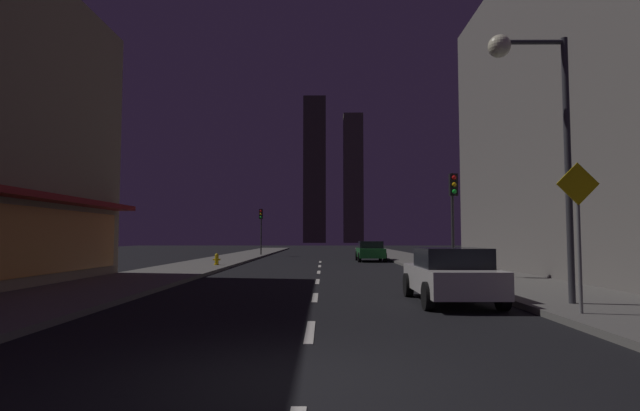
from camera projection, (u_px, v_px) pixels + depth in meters
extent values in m
cube|color=black|center=(321.00, 261.00, 37.93)|extent=(78.00, 136.00, 0.10)
cube|color=#605E59|center=(413.00, 259.00, 37.89)|extent=(4.00, 76.00, 0.15)
cube|color=#605E59|center=(228.00, 259.00, 38.00)|extent=(4.00, 76.00, 0.15)
cube|color=silver|center=(310.00, 331.00, 9.20)|extent=(0.16, 2.20, 0.01)
cube|color=silver|center=(315.00, 297.00, 14.38)|extent=(0.16, 2.20, 0.01)
cube|color=silver|center=(317.00, 282.00, 19.57)|extent=(0.16, 2.20, 0.01)
cube|color=silver|center=(319.00, 272.00, 24.76)|extent=(0.16, 2.20, 0.01)
cube|color=silver|center=(320.00, 266.00, 29.95)|extent=(0.16, 2.20, 0.01)
cube|color=silver|center=(320.00, 262.00, 35.14)|extent=(0.16, 2.20, 0.01)
cube|color=#464335|center=(315.00, 170.00, 160.63)|extent=(7.09, 8.32, 46.31)
cube|color=brown|center=(353.00, 178.00, 158.73)|extent=(6.09, 5.95, 40.71)
cube|color=silver|center=(450.00, 279.00, 13.29)|extent=(1.80, 4.20, 0.65)
cube|color=black|center=(452.00, 258.00, 13.12)|extent=(1.64, 2.00, 0.55)
cylinder|color=black|center=(408.00, 285.00, 14.67)|extent=(0.22, 0.68, 0.68)
cylinder|color=black|center=(469.00, 285.00, 14.66)|extent=(0.22, 0.68, 0.68)
cylinder|color=black|center=(428.00, 296.00, 11.88)|extent=(0.22, 0.68, 0.68)
cylinder|color=black|center=(503.00, 296.00, 11.87)|extent=(0.22, 0.68, 0.68)
sphere|color=white|center=(415.00, 272.00, 15.34)|extent=(0.18, 0.18, 0.18)
sphere|color=white|center=(451.00, 272.00, 15.33)|extent=(0.18, 0.18, 0.18)
cube|color=#1E722D|center=(370.00, 253.00, 36.21)|extent=(1.80, 4.20, 0.65)
cube|color=black|center=(371.00, 245.00, 36.05)|extent=(1.64, 2.00, 0.55)
cylinder|color=black|center=(357.00, 256.00, 37.60)|extent=(0.22, 0.68, 0.68)
cylinder|color=black|center=(380.00, 256.00, 37.59)|extent=(0.22, 0.68, 0.68)
cylinder|color=black|center=(359.00, 257.00, 34.81)|extent=(0.22, 0.68, 0.68)
cylinder|color=black|center=(385.00, 257.00, 34.79)|extent=(0.22, 0.68, 0.68)
sphere|color=white|center=(361.00, 251.00, 38.27)|extent=(0.18, 0.18, 0.18)
sphere|color=white|center=(375.00, 251.00, 38.26)|extent=(0.18, 0.18, 0.18)
cylinder|color=gold|center=(217.00, 260.00, 28.79)|extent=(0.22, 0.22, 0.55)
sphere|color=gold|center=(217.00, 255.00, 28.80)|extent=(0.21, 0.21, 0.21)
cylinder|color=gold|center=(217.00, 264.00, 28.77)|extent=(0.30, 0.30, 0.06)
cylinder|color=gold|center=(214.00, 260.00, 28.79)|extent=(0.10, 0.10, 0.10)
cylinder|color=gold|center=(219.00, 260.00, 28.79)|extent=(0.10, 0.10, 0.10)
cylinder|color=#2D2D2D|center=(453.00, 224.00, 20.43)|extent=(0.12, 0.12, 4.20)
cube|color=black|center=(453.00, 185.00, 20.34)|extent=(0.32, 0.24, 0.90)
sphere|color=red|center=(454.00, 178.00, 20.22)|extent=(0.18, 0.18, 0.18)
sphere|color=#F2B20C|center=(454.00, 185.00, 20.21)|extent=(0.18, 0.18, 0.18)
sphere|color=#19D833|center=(454.00, 191.00, 20.19)|extent=(0.18, 0.18, 0.18)
cylinder|color=#2D2D2D|center=(261.00, 232.00, 45.96)|extent=(0.12, 0.12, 4.20)
cube|color=black|center=(261.00, 214.00, 45.86)|extent=(0.32, 0.24, 0.90)
sphere|color=red|center=(261.00, 211.00, 45.75)|extent=(0.18, 0.18, 0.18)
sphere|color=#F2B20C|center=(261.00, 214.00, 45.73)|extent=(0.18, 0.18, 0.18)
sphere|color=#19D833|center=(261.00, 217.00, 45.71)|extent=(0.18, 0.18, 0.18)
cylinder|color=#38383D|center=(568.00, 168.00, 12.22)|extent=(0.16, 0.16, 6.50)
cylinder|color=#38383D|center=(532.00, 42.00, 12.42)|extent=(1.60, 0.12, 0.12)
sphere|color=#FCF7CC|center=(499.00, 46.00, 12.42)|extent=(0.56, 0.56, 0.56)
cylinder|color=slate|center=(579.00, 255.00, 10.50)|extent=(0.08, 0.08, 2.40)
cube|color=yellow|center=(578.00, 184.00, 10.56)|extent=(0.91, 0.03, 0.91)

